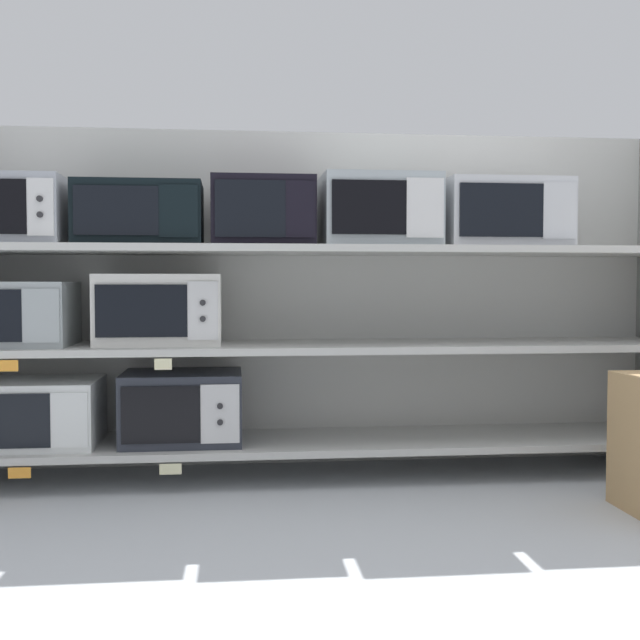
{
  "coord_description": "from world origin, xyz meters",
  "views": [
    {
      "loc": [
        -0.37,
        -3.41,
        0.83
      ],
      "look_at": [
        0.0,
        0.0,
        0.67
      ],
      "focal_mm": 44.92,
      "sensor_mm": 36.0,
      "label": 1
    }
  ],
  "objects_px": {
    "microwave_5": "(140,214)",
    "microwave_0": "(29,413)",
    "microwave_2": "(14,314)",
    "microwave_3": "(159,309)",
    "microwave_6": "(263,213)",
    "microwave_7": "(379,211)",
    "microwave_1": "(182,407)",
    "microwave_4": "(10,211)",
    "microwave_8": "(502,214)"
  },
  "relations": [
    {
      "from": "microwave_0",
      "to": "microwave_4",
      "type": "height_order",
      "value": "microwave_4"
    },
    {
      "from": "microwave_2",
      "to": "microwave_6",
      "type": "bearing_deg",
      "value": -0.01
    },
    {
      "from": "microwave_3",
      "to": "microwave_1",
      "type": "bearing_deg",
      "value": -0.12
    },
    {
      "from": "microwave_1",
      "to": "microwave_7",
      "type": "height_order",
      "value": "microwave_7"
    },
    {
      "from": "microwave_1",
      "to": "microwave_5",
      "type": "relative_size",
      "value": 0.96
    },
    {
      "from": "microwave_6",
      "to": "microwave_7",
      "type": "height_order",
      "value": "microwave_7"
    },
    {
      "from": "microwave_2",
      "to": "microwave_3",
      "type": "relative_size",
      "value": 0.9
    },
    {
      "from": "microwave_2",
      "to": "microwave_6",
      "type": "distance_m",
      "value": 1.11
    },
    {
      "from": "microwave_1",
      "to": "microwave_8",
      "type": "height_order",
      "value": "microwave_8"
    },
    {
      "from": "microwave_4",
      "to": "microwave_8",
      "type": "distance_m",
      "value": 2.08
    },
    {
      "from": "microwave_0",
      "to": "microwave_6",
      "type": "distance_m",
      "value": 1.28
    },
    {
      "from": "microwave_4",
      "to": "microwave_0",
      "type": "bearing_deg",
      "value": -0.04
    },
    {
      "from": "microwave_2",
      "to": "microwave_8",
      "type": "height_order",
      "value": "microwave_8"
    },
    {
      "from": "microwave_6",
      "to": "microwave_7",
      "type": "bearing_deg",
      "value": 0.04
    },
    {
      "from": "microwave_2",
      "to": "microwave_7",
      "type": "xyz_separation_m",
      "value": [
        1.52,
        0.0,
        0.43
      ]
    },
    {
      "from": "microwave_0",
      "to": "microwave_7",
      "type": "relative_size",
      "value": 1.16
    },
    {
      "from": "microwave_2",
      "to": "microwave_5",
      "type": "distance_m",
      "value": 0.66
    },
    {
      "from": "microwave_0",
      "to": "microwave_6",
      "type": "bearing_deg",
      "value": -0.0
    },
    {
      "from": "microwave_1",
      "to": "microwave_8",
      "type": "distance_m",
      "value": 1.62
    },
    {
      "from": "microwave_2",
      "to": "microwave_4",
      "type": "height_order",
      "value": "microwave_4"
    },
    {
      "from": "microwave_5",
      "to": "microwave_8",
      "type": "xyz_separation_m",
      "value": [
        1.56,
        -0.0,
        0.02
      ]
    },
    {
      "from": "microwave_6",
      "to": "microwave_1",
      "type": "bearing_deg",
      "value": 179.99
    },
    {
      "from": "microwave_5",
      "to": "microwave_6",
      "type": "height_order",
      "value": "microwave_6"
    },
    {
      "from": "microwave_4",
      "to": "microwave_8",
      "type": "bearing_deg",
      "value": 0.0
    },
    {
      "from": "microwave_0",
      "to": "microwave_6",
      "type": "height_order",
      "value": "microwave_6"
    },
    {
      "from": "microwave_1",
      "to": "microwave_5",
      "type": "xyz_separation_m",
      "value": [
        -0.17,
        0.0,
        0.81
      ]
    },
    {
      "from": "microwave_7",
      "to": "microwave_8",
      "type": "relative_size",
      "value": 0.93
    },
    {
      "from": "microwave_0",
      "to": "microwave_5",
      "type": "distance_m",
      "value": 0.94
    },
    {
      "from": "microwave_0",
      "to": "microwave_7",
      "type": "xyz_separation_m",
      "value": [
        1.47,
        0.0,
        0.85
      ]
    },
    {
      "from": "microwave_4",
      "to": "microwave_1",
      "type": "bearing_deg",
      "value": 0.0
    },
    {
      "from": "microwave_0",
      "to": "microwave_7",
      "type": "distance_m",
      "value": 1.7
    },
    {
      "from": "microwave_4",
      "to": "microwave_2",
      "type": "bearing_deg",
      "value": 0.41
    },
    {
      "from": "microwave_2",
      "to": "microwave_3",
      "type": "distance_m",
      "value": 0.59
    },
    {
      "from": "microwave_2",
      "to": "microwave_4",
      "type": "bearing_deg",
      "value": -179.59
    },
    {
      "from": "microwave_5",
      "to": "microwave_0",
      "type": "bearing_deg",
      "value": -179.98
    },
    {
      "from": "microwave_2",
      "to": "microwave_6",
      "type": "xyz_separation_m",
      "value": [
        1.02,
        -0.0,
        0.43
      ]
    },
    {
      "from": "microwave_2",
      "to": "microwave_4",
      "type": "relative_size",
      "value": 1.04
    },
    {
      "from": "microwave_5",
      "to": "microwave_7",
      "type": "relative_size",
      "value": 1.05
    },
    {
      "from": "microwave_3",
      "to": "microwave_8",
      "type": "relative_size",
      "value": 0.97
    },
    {
      "from": "microwave_3",
      "to": "microwave_4",
      "type": "height_order",
      "value": "microwave_4"
    },
    {
      "from": "microwave_0",
      "to": "microwave_2",
      "type": "xyz_separation_m",
      "value": [
        -0.05,
        0.0,
        0.41
      ]
    },
    {
      "from": "microwave_1",
      "to": "microwave_6",
      "type": "bearing_deg",
      "value": -0.01
    },
    {
      "from": "microwave_4",
      "to": "microwave_5",
      "type": "height_order",
      "value": "microwave_4"
    },
    {
      "from": "microwave_0",
      "to": "microwave_1",
      "type": "relative_size",
      "value": 1.15
    },
    {
      "from": "microwave_0",
      "to": "microwave_7",
      "type": "height_order",
      "value": "microwave_7"
    },
    {
      "from": "microwave_2",
      "to": "microwave_7",
      "type": "distance_m",
      "value": 1.58
    },
    {
      "from": "microwave_2",
      "to": "microwave_5",
      "type": "height_order",
      "value": "microwave_5"
    },
    {
      "from": "microwave_5",
      "to": "microwave_1",
      "type": "bearing_deg",
      "value": -0.04
    },
    {
      "from": "microwave_5",
      "to": "microwave_8",
      "type": "bearing_deg",
      "value": -0.0
    },
    {
      "from": "microwave_8",
      "to": "microwave_7",
      "type": "bearing_deg",
      "value": 179.98
    }
  ]
}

